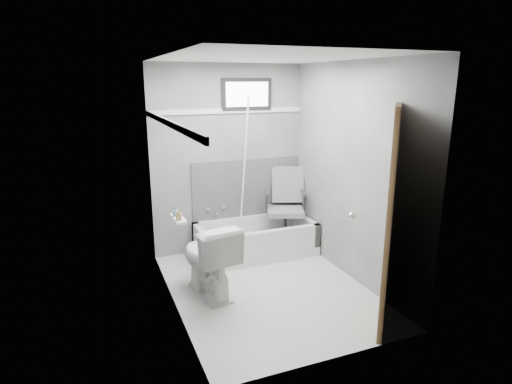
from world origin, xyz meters
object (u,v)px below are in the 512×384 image
soap_bottle_b (176,211)px  soap_bottle_a (179,215)px  office_chair (285,206)px  bathtub (256,239)px  toilet (208,259)px  door (436,227)px

soap_bottle_b → soap_bottle_a: bearing=-90.0°
office_chair → soap_bottle_b: 1.86m
soap_bottle_a → soap_bottle_b: size_ratio=1.16×
bathtub → office_chair: (0.43, 0.05, 0.39)m
office_chair → soap_bottle_a: office_chair is taller
bathtub → toilet: (-0.85, -0.79, 0.18)m
bathtub → soap_bottle_a: (-1.17, -0.97, 0.76)m
door → toilet: bearing=138.4°
bathtub → office_chair: 0.59m
office_chair → toilet: 1.55m
toilet → soap_bottle_b: bearing=-2.6°
bathtub → soap_bottle_b: (-1.17, -0.83, 0.75)m
door → soap_bottle_a: bearing=147.1°
office_chair → soap_bottle_b: (-1.60, -0.88, 0.36)m
office_chair → toilet: size_ratio=1.19×
door → office_chair: bearing=97.9°
door → bathtub: bearing=108.7°
soap_bottle_a → soap_bottle_b: soap_bottle_a is taller
bathtub → soap_bottle_a: bearing=-140.4°
office_chair → door: size_ratio=0.48×
toilet → soap_bottle_a: (-0.32, -0.18, 0.57)m
bathtub → soap_bottle_a: soap_bottle_a is taller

